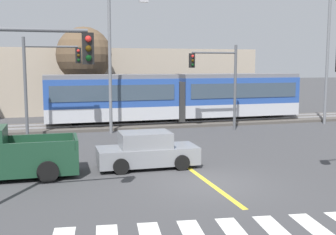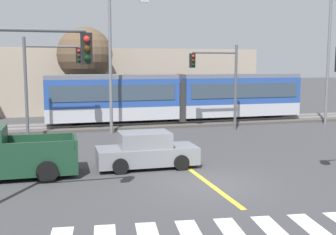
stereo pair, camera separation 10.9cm
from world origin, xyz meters
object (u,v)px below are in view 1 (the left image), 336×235
(street_lamp_east, at_px, (330,51))
(bare_tree_west, at_px, (84,55))
(traffic_light_near_left, at_px, (9,85))
(sedan_crossing, at_px, (147,151))
(traffic_light_far_left, at_px, (45,73))
(light_rail_tram, at_px, (177,96))
(traffic_light_far_right, at_px, (219,75))
(pickup_truck, at_px, (2,157))
(street_lamp_centre, at_px, (114,55))

(street_lamp_east, distance_m, bare_tree_west, 18.53)
(traffic_light_near_left, bearing_deg, sedan_crossing, 42.37)
(traffic_light_far_left, bearing_deg, traffic_light_near_left, -94.21)
(traffic_light_near_left, bearing_deg, traffic_light_far_left, 85.79)
(light_rail_tram, height_order, traffic_light_far_left, traffic_light_far_left)
(sedan_crossing, distance_m, traffic_light_far_right, 11.02)
(traffic_light_near_left, bearing_deg, light_rail_tram, 58.65)
(traffic_light_near_left, height_order, street_lamp_east, street_lamp_east)
(traffic_light_far_right, height_order, traffic_light_far_left, traffic_light_far_left)
(pickup_truck, distance_m, street_lamp_east, 23.57)
(sedan_crossing, xyz_separation_m, traffic_light_far_left, (-4.04, 8.29, 3.10))
(light_rail_tram, relative_size, sedan_crossing, 4.37)
(street_lamp_centre, height_order, bare_tree_west, street_lamp_centre)
(sedan_crossing, height_order, street_lamp_east, street_lamp_east)
(sedan_crossing, relative_size, pickup_truck, 0.78)
(light_rail_tram, height_order, street_lamp_east, street_lamp_east)
(traffic_light_near_left, xyz_separation_m, bare_tree_west, (3.97, 21.76, 1.27))
(pickup_truck, bearing_deg, sedan_crossing, 1.49)
(traffic_light_far_left, relative_size, bare_tree_west, 0.81)
(light_rail_tram, xyz_separation_m, pickup_truck, (-10.76, -12.07, -1.21))
(sedan_crossing, relative_size, traffic_light_far_right, 0.76)
(pickup_truck, bearing_deg, street_lamp_centre, 58.18)
(traffic_light_near_left, height_order, street_lamp_centre, street_lamp_centre)
(traffic_light_near_left, relative_size, traffic_light_far_left, 0.96)
(street_lamp_centre, distance_m, street_lamp_east, 15.48)
(traffic_light_far_left, distance_m, street_lamp_east, 19.68)
(pickup_truck, height_order, traffic_light_far_right, traffic_light_far_right)
(pickup_truck, xyz_separation_m, street_lamp_centre, (5.81, 9.37, 4.05))
(pickup_truck, xyz_separation_m, traffic_light_far_right, (12.46, 8.36, 2.78))
(pickup_truck, height_order, traffic_light_near_left, traffic_light_near_left)
(pickup_truck, distance_m, traffic_light_far_right, 15.26)
(light_rail_tram, bearing_deg, bare_tree_west, 138.89)
(street_lamp_centre, bearing_deg, sedan_crossing, -90.63)
(traffic_light_near_left, bearing_deg, pickup_truck, 99.32)
(traffic_light_far_left, bearing_deg, street_lamp_east, 1.97)
(bare_tree_west, bearing_deg, pickup_truck, -105.13)
(pickup_truck, height_order, street_lamp_east, street_lamp_east)
(sedan_crossing, xyz_separation_m, traffic_light_far_right, (6.75, 8.21, 2.92))
(pickup_truck, bearing_deg, traffic_light_near_left, -80.68)
(sedan_crossing, bearing_deg, pickup_truck, -178.51)
(street_lamp_east, relative_size, bare_tree_west, 1.28)
(pickup_truck, relative_size, traffic_light_near_left, 0.97)
(traffic_light_far_left, height_order, street_lamp_centre, street_lamp_centre)
(traffic_light_far_left, height_order, street_lamp_east, street_lamp_east)
(light_rail_tram, height_order, bare_tree_west, bare_tree_west)
(pickup_truck, distance_m, bare_tree_west, 18.47)
(pickup_truck, relative_size, traffic_light_far_left, 0.93)
(sedan_crossing, height_order, traffic_light_near_left, traffic_light_near_left)
(street_lamp_centre, height_order, street_lamp_east, street_lamp_east)
(sedan_crossing, bearing_deg, traffic_light_near_left, -137.63)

